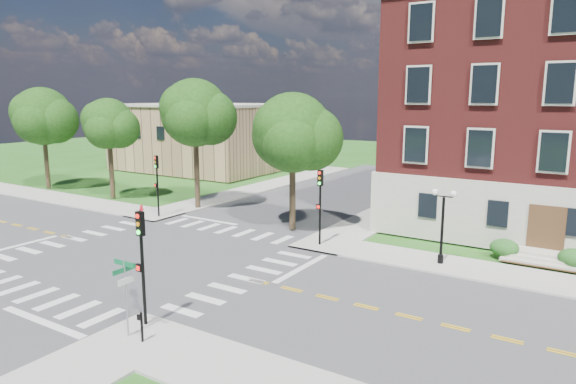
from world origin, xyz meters
The scene contains 19 objects.
ground centered at (0.00, 0.00, 0.00)m, with size 160.00×160.00×0.00m, color #255417.
road_ew centered at (0.00, 0.00, 0.01)m, with size 90.00×12.00×0.01m, color #3D3D3F.
road_ns centered at (0.00, 0.00, 0.01)m, with size 12.00×90.00×0.01m, color #3D3D3F.
sidewalk_ne centered at (15.38, 15.38, 0.06)m, with size 34.00×34.00×0.12m.
sidewalk_nw centered at (-15.38, 15.38, 0.06)m, with size 34.00×34.00×0.12m.
crosswalk_east centered at (7.20, 0.00, 0.00)m, with size 2.20×10.20×0.02m, color silver, non-canonical shape.
stop_bar_east centered at (8.80, 3.00, 0.00)m, with size 0.40×5.50×0.00m, color silver.
secondary_building centered at (-22.00, 30.00, 4.28)m, with size 20.40×15.40×8.30m.
tree_a centered at (-25.69, 10.21, 7.41)m, with size 5.76×5.76×10.19m.
tree_b centered at (-15.95, 10.35, 6.93)m, with size 4.57×4.57×9.14m.
tree_c centered at (-6.50, 11.47, 8.04)m, with size 5.60×5.60×10.75m.
tree_d centered at (4.08, 9.64, 6.94)m, with size 5.51×5.51×9.59m.
traffic_signal_se centered at (7.05, -6.77, 3.19)m, with size 0.34×0.38×4.80m.
traffic_signal_ne centered at (7.59, 7.27, 3.19)m, with size 0.34×0.37×4.80m.
traffic_signal_nw centered at (-6.86, 7.33, 3.19)m, with size 0.37×0.44×4.80m.
twin_lamp_west centered at (15.16, 7.68, 2.52)m, with size 1.36×0.36×4.23m.
street_sign_pole centered at (7.31, -7.89, 2.31)m, with size 1.10×1.10×3.10m.
push_button_post centered at (8.14, -7.94, 0.80)m, with size 0.14×0.21×1.20m.
fire_hydrant centered at (-8.59, 7.15, 0.46)m, with size 0.35×0.35×0.75m.
Camera 1 is at (22.70, -20.46, 9.47)m, focal length 32.00 mm.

